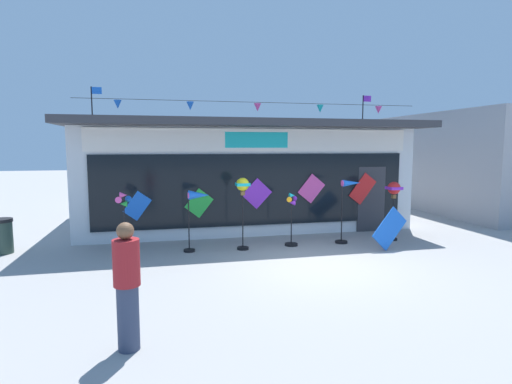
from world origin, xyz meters
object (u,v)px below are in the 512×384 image
wind_spinner_center_left (243,192)px  display_kite_on_ground (390,228)px  wind_spinner_far_right (394,193)px  kite_shop_building (238,172)px  wind_spinner_center_right (292,217)px  wind_spinner_far_left (124,216)px  wind_spinner_left (197,204)px  wind_spinner_right (348,199)px  person_mid_plaza (127,286)px  trash_bin (2,236)px

wind_spinner_center_left → display_kite_on_ground: wind_spinner_center_left is taller
wind_spinner_far_right → display_kite_on_ground: (-0.66, -0.94, -0.79)m
kite_shop_building → wind_spinner_center_right: (0.66, -4.16, -0.92)m
wind_spinner_far_left → wind_spinner_left: 1.76m
kite_shop_building → wind_spinner_left: kite_shop_building is taller
wind_spinner_center_right → wind_spinner_right: size_ratio=0.82×
wind_spinner_far_left → person_mid_plaza: person_mid_plaza is taller
wind_spinner_center_right → display_kite_on_ground: size_ratio=1.41×
person_mid_plaza → display_kite_on_ground: size_ratio=1.67×
wind_spinner_far_left → wind_spinner_center_left: bearing=-1.3°
wind_spinner_right → person_mid_plaza: size_ratio=1.03×
wind_spinner_far_right → wind_spinner_center_left: bearing=-178.9°
wind_spinner_left → wind_spinner_center_left: wind_spinner_center_left is taller
wind_spinner_center_left → wind_spinner_far_right: 4.31m
person_mid_plaza → wind_spinner_far_left: bearing=48.7°
wind_spinner_center_right → wind_spinner_far_right: wind_spinner_far_right is taller
kite_shop_building → wind_spinner_far_right: (3.63, -4.16, -0.37)m
trash_bin → display_kite_on_ground: bearing=-10.8°
kite_shop_building → display_kite_on_ground: (2.97, -5.10, -1.16)m
kite_shop_building → wind_spinner_right: kite_shop_building is taller
person_mid_plaza → trash_bin: bearing=74.2°
wind_spinner_far_left → wind_spinner_far_right: wind_spinner_far_right is taller
wind_spinner_center_left → wind_spinner_far_right: (4.30, 0.09, -0.13)m
trash_bin → wind_spinner_center_left: bearing=-9.3°
wind_spinner_far_right → wind_spinner_left: bearing=-179.9°
wind_spinner_far_left → wind_spinner_right: (5.82, 0.02, 0.25)m
wind_spinner_center_left → person_mid_plaza: bearing=-117.2°
wind_spinner_center_left → wind_spinner_right: (2.94, 0.08, -0.27)m
wind_spinner_far_right → display_kite_on_ground: wind_spinner_far_right is taller
wind_spinner_far_left → wind_spinner_right: 5.83m
wind_spinner_far_left → trash_bin: bearing=163.3°
wind_spinner_far_left → display_kite_on_ground: size_ratio=1.54×
wind_spinner_far_right → display_kite_on_ground: 1.40m
wind_spinner_far_left → kite_shop_building: bearing=49.6°
wind_spinner_center_right → display_kite_on_ground: 2.51m
wind_spinner_right → display_kite_on_ground: bearing=-53.1°
wind_spinner_far_left → trash_bin: (-2.96, 0.89, -0.52)m
wind_spinner_right → wind_spinner_far_right: wind_spinner_right is taller
kite_shop_building → wind_spinner_far_right: size_ratio=6.37×
wind_spinner_center_left → trash_bin: size_ratio=2.13×
wind_spinner_left → wind_spinner_far_left: bearing=-179.5°
wind_spinner_center_left → display_kite_on_ground: (3.64, -0.85, -0.93)m
trash_bin → wind_spinner_right: bearing=-5.7°
wind_spinner_right → trash_bin: 8.86m
person_mid_plaza → display_kite_on_ground: bearing=-13.5°
wind_spinner_far_right → person_mid_plaza: (-6.76, -4.88, -0.49)m
person_mid_plaza → trash_bin: (-3.39, 5.75, -0.42)m
wind_spinner_far_left → wind_spinner_center_right: (4.22, 0.02, -0.18)m
wind_spinner_far_right → wind_spinner_far_left: bearing=-179.8°
trash_bin → wind_spinner_far_left: bearing=-16.7°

